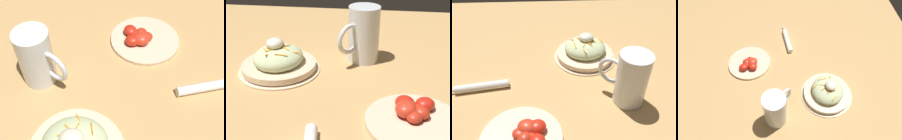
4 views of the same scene
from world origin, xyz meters
TOP-DOWN VIEW (x-y plane):
  - ground_plane at (0.00, 0.00)m, footprint 1.43×1.43m
  - beer_mug at (-0.19, 0.03)m, footprint 0.13×0.11m
  - napkin_roll at (0.24, -0.03)m, footprint 0.20×0.05m
  - tomato_plate at (0.09, 0.16)m, footprint 0.21×0.21m

SIDE VIEW (x-z plane):
  - ground_plane at x=0.00m, z-range 0.00..0.00m
  - napkin_roll at x=0.24m, z-range 0.00..0.02m
  - tomato_plate at x=0.09m, z-range -0.01..0.03m
  - beer_mug at x=-0.19m, z-range -0.01..0.15m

